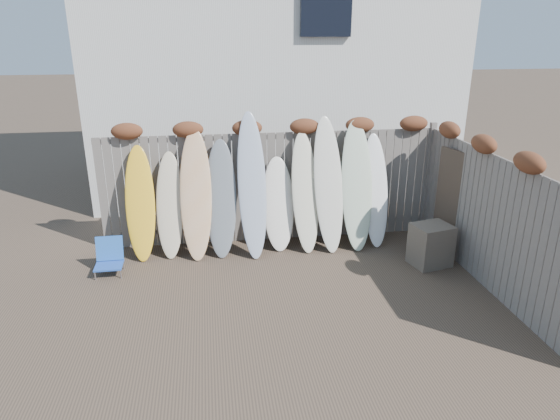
{
  "coord_description": "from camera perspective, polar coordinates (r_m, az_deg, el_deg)",
  "views": [
    {
      "loc": [
        -1.08,
        -6.14,
        3.71
      ],
      "look_at": [
        0.0,
        1.2,
        1.0
      ],
      "focal_mm": 32.0,
      "sensor_mm": 36.0,
      "label": 1
    }
  ],
  "objects": [
    {
      "name": "ground",
      "position": [
        7.25,
        1.4,
        -10.7
      ],
      "size": [
        80.0,
        80.0,
        0.0
      ],
      "primitive_type": "plane",
      "color": "#493A2D"
    },
    {
      "name": "lattice_panel",
      "position": [
        8.77,
        20.08,
        0.23
      ],
      "size": [
        0.39,
        1.19,
        1.83
      ],
      "primitive_type": "cube",
      "rotation": [
        0.0,
        0.0,
        0.28
      ],
      "color": "#4D3E2F",
      "rests_on": "ground"
    },
    {
      "name": "surfboard_2",
      "position": [
        8.5,
        -9.59,
        1.7
      ],
      "size": [
        0.58,
        0.79,
        2.14
      ],
      "primitive_type": "ellipsoid",
      "rotation": [
        -0.31,
        0.0,
        -0.07
      ],
      "color": "#FFC893",
      "rests_on": "ground"
    },
    {
      "name": "back_fence",
      "position": [
        8.97,
        -0.73,
        3.72
      ],
      "size": [
        6.05,
        0.28,
        2.24
      ],
      "color": "slate",
      "rests_on": "ground"
    },
    {
      "name": "wooden_crate",
      "position": [
        8.6,
        16.86,
        -3.85
      ],
      "size": [
        0.7,
        0.62,
        0.7
      ],
      "primitive_type": "cube",
      "rotation": [
        0.0,
        0.0,
        0.23
      ],
      "color": "#4B3E38",
      "rests_on": "ground"
    },
    {
      "name": "surfboard_3",
      "position": [
        8.54,
        -6.75,
        1.28
      ],
      "size": [
        0.59,
        0.74,
        1.96
      ],
      "primitive_type": "ellipsoid",
      "rotation": [
        -0.31,
        0.0,
        -0.1
      ],
      "color": "slate",
      "rests_on": "ground"
    },
    {
      "name": "surfboard_0",
      "position": [
        8.67,
        -15.69,
        0.71
      ],
      "size": [
        0.48,
        0.67,
        1.89
      ],
      "primitive_type": "ellipsoid",
      "rotation": [
        -0.31,
        0.0,
        0.0
      ],
      "color": "yellow",
      "rests_on": "ground"
    },
    {
      "name": "house",
      "position": [
        12.74,
        -1.29,
        17.78
      ],
      "size": [
        8.5,
        5.5,
        6.33
      ],
      "color": "silver",
      "rests_on": "ground"
    },
    {
      "name": "surfboard_1",
      "position": [
        8.66,
        -12.48,
        0.52
      ],
      "size": [
        0.52,
        0.68,
        1.76
      ],
      "primitive_type": "ellipsoid",
      "rotation": [
        -0.31,
        0.0,
        -0.1
      ],
      "color": "beige",
      "rests_on": "ground"
    },
    {
      "name": "surfboard_8",
      "position": [
        8.86,
        8.76,
        2.76
      ],
      "size": [
        0.58,
        0.81,
        2.22
      ],
      "primitive_type": "ellipsoid",
      "rotation": [
        -0.31,
        0.0,
        -0.05
      ],
      "color": "silver",
      "rests_on": "ground"
    },
    {
      "name": "right_fence",
      "position": [
        8.0,
        22.81,
        -0.27
      ],
      "size": [
        0.28,
        4.4,
        2.24
      ],
      "color": "slate",
      "rests_on": "ground"
    },
    {
      "name": "surfboard_9",
      "position": [
        9.07,
        10.84,
        2.19
      ],
      "size": [
        0.46,
        0.7,
        1.96
      ],
      "primitive_type": "ellipsoid",
      "rotation": [
        -0.31,
        0.0,
        -0.01
      ],
      "color": "white",
      "rests_on": "ground"
    },
    {
      "name": "surfboard_6",
      "position": [
        8.68,
        2.89,
        2.0
      ],
      "size": [
        0.51,
        0.75,
        2.04
      ],
      "primitive_type": "ellipsoid",
      "rotation": [
        -0.31,
        0.0,
        0.06
      ],
      "color": "beige",
      "rests_on": "ground"
    },
    {
      "name": "beach_chair",
      "position": [
        8.47,
        -18.93,
        -5.1
      ],
      "size": [
        0.43,
        0.46,
        0.57
      ],
      "color": "#234FB1",
      "rests_on": "ground"
    },
    {
      "name": "surfboard_7",
      "position": [
        8.72,
        5.56,
        2.89
      ],
      "size": [
        0.56,
        0.84,
        2.29
      ],
      "primitive_type": "ellipsoid",
      "rotation": [
        -0.31,
        0.0,
        0.07
      ],
      "color": "silver",
      "rests_on": "ground"
    },
    {
      "name": "surfboard_5",
      "position": [
        8.75,
        -0.19,
        0.68
      ],
      "size": [
        0.55,
        0.59,
        1.61
      ],
      "primitive_type": "ellipsoid",
      "rotation": [
        -0.31,
        0.0,
        -0.01
      ],
      "color": "white",
      "rests_on": "ground"
    },
    {
      "name": "surfboard_4",
      "position": [
        8.46,
        -3.21,
        2.8
      ],
      "size": [
        0.5,
        0.85,
        2.41
      ],
      "primitive_type": "ellipsoid",
      "rotation": [
        -0.31,
        0.0,
        0.03
      ],
      "color": "#9EAAC0",
      "rests_on": "ground"
    }
  ]
}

